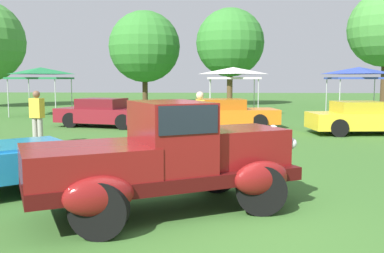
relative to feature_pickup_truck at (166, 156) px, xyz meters
The scene contains 12 objects.
ground_plane 1.21m from the feature_pickup_truck, 36.66° to the right, with size 120.00×120.00×0.00m, color #386628.
feature_pickup_truck is the anchor object (origin of this frame).
show_car_burgundy 12.40m from the feature_pickup_truck, 109.15° to the left, with size 4.44×2.70×1.22m.
show_car_orange 11.54m from the feature_pickup_truck, 84.74° to the left, with size 4.58×2.35×1.22m.
show_car_yellow 11.59m from the feature_pickup_truck, 57.89° to the left, with size 4.01×2.06×1.22m.
spectator_near_truck 7.96m from the feature_pickup_truck, 126.60° to the left, with size 0.46×0.35×1.69m.
spectator_between_cars 5.76m from the feature_pickup_truck, 87.15° to the left, with size 0.27×0.42×1.69m.
canopy_tent_left_field 19.58m from the feature_pickup_truck, 117.88° to the left, with size 2.88×2.88×2.71m.
canopy_tent_center_field 17.71m from the feature_pickup_truck, 84.58° to the left, with size 2.83×2.83×2.71m.
canopy_tent_right_field 19.63m from the feature_pickup_truck, 64.25° to the left, with size 3.02×3.02×2.71m.
treeline_mid_left 29.73m from the feature_pickup_truck, 100.17° to the left, with size 5.84×5.84×7.64m.
treeline_center 27.77m from the feature_pickup_truck, 86.31° to the left, with size 5.29×5.29×7.53m.
Camera 1 is at (0.08, -5.90, 2.03)m, focal length 40.07 mm.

